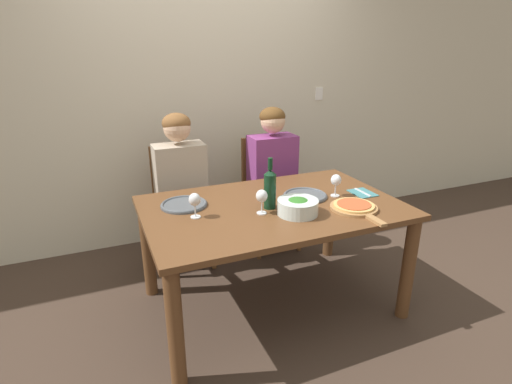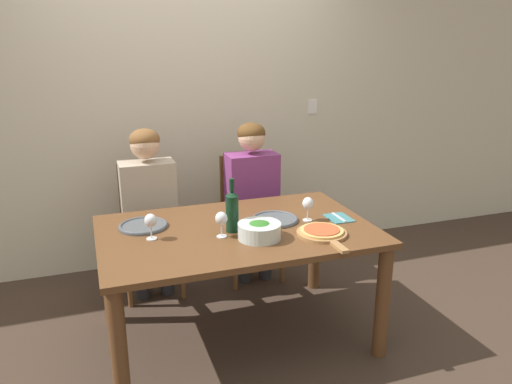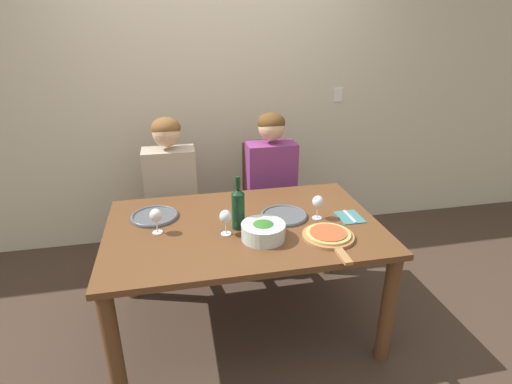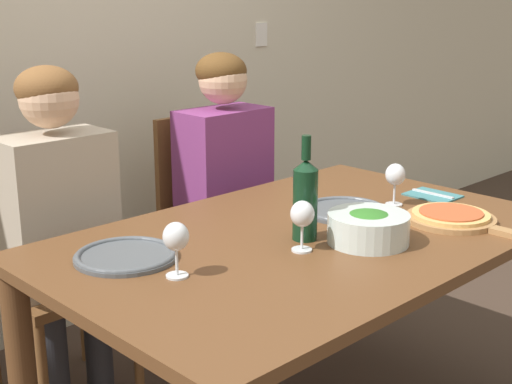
# 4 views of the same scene
# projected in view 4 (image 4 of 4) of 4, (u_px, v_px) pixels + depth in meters

# --- Properties ---
(back_wall) EXTENTS (10.00, 0.06, 2.70)m
(back_wall) POSITION_uv_depth(u_px,v_px,m) (69.00, 20.00, 2.97)
(back_wall) COLOR beige
(back_wall) RESTS_ON ground
(dining_table) EXTENTS (1.61, 1.03, 0.74)m
(dining_table) POSITION_uv_depth(u_px,v_px,m) (304.00, 267.00, 2.24)
(dining_table) COLOR brown
(dining_table) RESTS_ON ground
(chair_left) EXTENTS (0.42, 0.42, 0.95)m
(chair_left) POSITION_uv_depth(u_px,v_px,m) (49.00, 263.00, 2.60)
(chair_left) COLOR brown
(chair_left) RESTS_ON ground
(chair_right) EXTENTS (0.42, 0.42, 0.95)m
(chair_right) POSITION_uv_depth(u_px,v_px,m) (210.00, 218.00, 3.12)
(chair_right) COLOR brown
(chair_right) RESTS_ON ground
(person_woman) EXTENTS (0.47, 0.51, 1.23)m
(person_woman) POSITION_uv_depth(u_px,v_px,m) (60.00, 208.00, 2.46)
(person_woman) COLOR #28282D
(person_woman) RESTS_ON ground
(person_man) EXTENTS (0.47, 0.51, 1.23)m
(person_man) POSITION_uv_depth(u_px,v_px,m) (227.00, 171.00, 2.98)
(person_man) COLOR #28282D
(person_man) RESTS_ON ground
(wine_bottle) EXTENTS (0.08, 0.08, 0.32)m
(wine_bottle) POSITION_uv_depth(u_px,v_px,m) (305.00, 198.00, 2.13)
(wine_bottle) COLOR black
(wine_bottle) RESTS_ON dining_table
(broccoli_bowl) EXTENTS (0.25, 0.25, 0.10)m
(broccoli_bowl) POSITION_uv_depth(u_px,v_px,m) (368.00, 228.00, 2.12)
(broccoli_bowl) COLOR silver
(broccoli_bowl) RESTS_ON dining_table
(dinner_plate_left) EXTENTS (0.29, 0.29, 0.02)m
(dinner_plate_left) POSITION_uv_depth(u_px,v_px,m) (126.00, 256.00, 2.00)
(dinner_plate_left) COLOR #4C5156
(dinner_plate_left) RESTS_ON dining_table
(dinner_plate_right) EXTENTS (0.29, 0.29, 0.02)m
(dinner_plate_right) POSITION_uv_depth(u_px,v_px,m) (345.00, 210.00, 2.42)
(dinner_plate_right) COLOR #4C5156
(dinner_plate_right) RESTS_ON dining_table
(pizza_on_board) EXTENTS (0.29, 0.43, 0.04)m
(pizza_on_board) POSITION_uv_depth(u_px,v_px,m) (453.00, 218.00, 2.32)
(pizza_on_board) COLOR #9E7042
(pizza_on_board) RESTS_ON dining_table
(wine_glass_left) EXTENTS (0.07, 0.07, 0.15)m
(wine_glass_left) POSITION_uv_depth(u_px,v_px,m) (176.00, 239.00, 1.85)
(wine_glass_left) COLOR silver
(wine_glass_left) RESTS_ON dining_table
(wine_glass_right) EXTENTS (0.07, 0.07, 0.15)m
(wine_glass_right) POSITION_uv_depth(u_px,v_px,m) (395.00, 177.00, 2.48)
(wine_glass_right) COLOR silver
(wine_glass_right) RESTS_ON dining_table
(wine_glass_centre) EXTENTS (0.07, 0.07, 0.15)m
(wine_glass_centre) POSITION_uv_depth(u_px,v_px,m) (302.00, 216.00, 2.04)
(wine_glass_centre) COLOR silver
(wine_glass_centre) RESTS_ON dining_table
(fork_on_napkin) EXTENTS (0.14, 0.18, 0.01)m
(fork_on_napkin) POSITION_uv_depth(u_px,v_px,m) (433.00, 195.00, 2.62)
(fork_on_napkin) COLOR #387075
(fork_on_napkin) RESTS_ON dining_table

